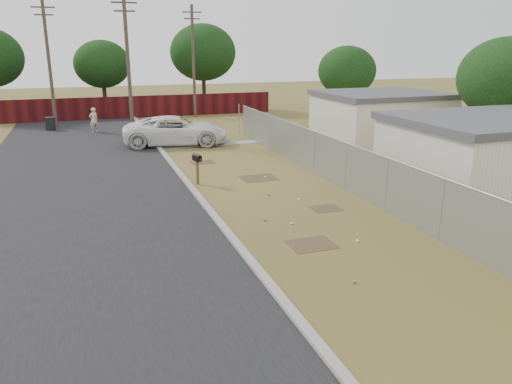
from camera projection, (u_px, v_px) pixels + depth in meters
name	position (u px, v px, depth m)	size (l,w,h in m)	color
ground	(276.00, 197.00, 20.08)	(120.00, 120.00, 0.00)	olive
street	(94.00, 165.00, 25.24)	(15.10, 60.00, 0.12)	black
chainlink_fence	(335.00, 166.00, 21.76)	(0.10, 27.06, 2.02)	#97999F
privacy_fence	(96.00, 108.00, 40.57)	(30.00, 0.12, 1.80)	#4A0F10
utility_poles	(127.00, 62.00, 36.31)	(12.60, 8.24, 9.00)	brown
houses	(431.00, 133.00, 25.53)	(9.30, 17.24, 3.10)	white
horizon_trees	(181.00, 61.00, 40.36)	(33.32, 31.94, 7.78)	#372318
mailbox	(197.00, 161.00, 21.61)	(0.34, 0.59, 1.35)	brown
pickup_truck	(176.00, 131.00, 30.32)	(2.89, 6.27, 1.74)	white
pedestrian	(94.00, 120.00, 34.57)	(0.63, 0.41, 1.73)	beige
trash_bin	(50.00, 123.00, 35.62)	(0.69, 0.75, 0.93)	black
scattered_litter	(295.00, 214.00, 17.92)	(2.22, 10.79, 0.07)	silver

